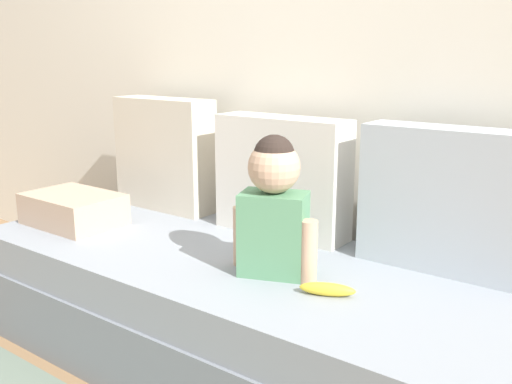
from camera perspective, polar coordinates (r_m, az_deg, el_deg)
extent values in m
plane|color=#93704C|center=(2.26, -2.38, -16.55)|extent=(12.00, 12.00, 0.00)
cube|color=silver|center=(2.41, 5.92, 14.38)|extent=(5.31, 0.10, 2.34)
cube|color=gray|center=(2.20, -2.42, -13.41)|extent=(2.11, 0.84, 0.28)
cube|color=#8C939E|center=(2.11, -2.48, -8.19)|extent=(2.05, 0.82, 0.15)
cube|color=beige|center=(2.67, -9.10, 3.78)|extent=(0.50, 0.16, 0.51)
cube|color=silver|center=(2.26, 2.60, 1.59)|extent=(0.56, 0.16, 0.47)
cube|color=#B2BCC6|center=(1.98, 18.48, -0.77)|extent=(0.56, 0.16, 0.48)
cube|color=#568E66|center=(1.86, 1.76, -4.19)|extent=(0.25, 0.21, 0.27)
sphere|color=tan|center=(1.81, 1.81, 2.50)|extent=(0.17, 0.17, 0.17)
sphere|color=#2D231E|center=(1.80, 1.82, 3.68)|extent=(0.13, 0.13, 0.13)
cylinder|color=tan|center=(1.95, -1.49, -4.42)|extent=(0.06, 0.06, 0.21)
cylinder|color=tan|center=(1.81, 5.27, -6.00)|extent=(0.06, 0.06, 0.21)
ellipsoid|color=yellow|center=(1.75, 7.15, -9.61)|extent=(0.17, 0.11, 0.04)
cube|color=tan|center=(2.54, -17.77, -1.63)|extent=(0.40, 0.28, 0.13)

